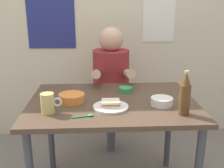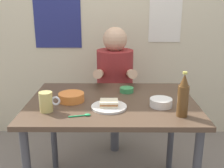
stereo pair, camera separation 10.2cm
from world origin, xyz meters
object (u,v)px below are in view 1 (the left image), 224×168
Objects in this scene: sandwich at (111,103)px; plate_orange at (111,107)px; dining_table at (112,113)px; soup_bowl_orange at (72,98)px; person_seated at (111,73)px; beer_mug at (48,103)px; stool at (111,116)px; beer_bottle at (185,95)px.

plate_orange is at bearing 0.00° from sandwich.
dining_table is 0.30m from soup_bowl_orange.
soup_bowl_orange is (-0.29, -0.63, 0.01)m from person_seated.
plate_orange is 0.28m from soup_bowl_orange.
dining_table is at bearing 82.29° from sandwich.
person_seated is at bearing 62.89° from beer_mug.
stool is (0.02, 0.63, -0.30)m from dining_table.
beer_bottle reaches higher than dining_table.
person_seated is at bearing 87.91° from dining_table.
dining_table is at bearing 82.29° from plate_orange.
soup_bowl_orange is (-0.25, 0.12, 0.02)m from plate_orange.
sandwich is at bearing -93.07° from person_seated.
stool is 0.82m from soup_bowl_orange.
stool is at bearing 113.37° from beer_bottle.
beer_mug is (-0.41, -0.82, 0.45)m from stool.
person_seated is 6.54× the size of sandwich.
dining_table is 10.00× the size of sandwich.
dining_table is 1.53× the size of person_seated.
soup_bowl_orange is (-0.67, 0.24, -0.09)m from beer_bottle.
dining_table is at bearing 148.12° from beer_bottle.
beer_mug is (-0.37, -0.05, 0.03)m from sandwich.
soup_bowl_orange is at bearing 55.10° from beer_mug.
person_seated is at bearing 113.63° from beer_bottle.
dining_table is 0.18m from sandwich.
plate_orange is 1.75× the size of beer_mug.
person_seated reaches higher than beer_bottle.
beer_bottle is at bearing -66.63° from stool.
plate_orange is 0.02m from sandwich.
stool is at bearing 86.97° from sandwich.
beer_bottle is (0.40, -0.25, 0.21)m from dining_table.
beer_bottle is (0.38, -0.87, 0.09)m from person_seated.
beer_bottle reaches higher than plate_orange.
stool is 4.09× the size of sandwich.
dining_table is 2.44× the size of stool.
plate_orange is 0.84× the size of beer_bottle.
stool is at bearing 90.00° from person_seated.
soup_bowl_orange is at bearing 160.39° from beer_bottle.
sandwich is at bearing -93.03° from stool.
person_seated is 0.69m from soup_bowl_orange.
dining_table is 6.47× the size of soup_bowl_orange.
beer_bottle is at bearing -15.93° from plate_orange.
beer_mug is at bearing -171.64° from plate_orange.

